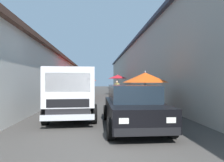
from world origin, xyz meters
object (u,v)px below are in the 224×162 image
object	(u,v)px
fruit_stall_far_right	(118,79)
plastic_stool	(87,95)
fruit_stall_far_left	(144,82)
parked_scooter	(80,97)
fruit_stall_near_left	(82,81)
vendor_in_shade	(78,90)
fruit_stall_mid_lane	(85,81)
fruit_stall_near_right	(79,80)
vendor_by_crates	(117,89)
delivery_truck	(72,95)
hatchback_car	(132,106)

from	to	relation	value
fruit_stall_far_right	plastic_stool	world-z (taller)	fruit_stall_far_right
fruit_stall_far_left	parked_scooter	world-z (taller)	fruit_stall_far_left
fruit_stall_far_left	fruit_stall_near_left	size ratio (longest dim) A/B	0.78
vendor_in_shade	fruit_stall_mid_lane	bearing A→B (deg)	-0.79
parked_scooter	plastic_stool	xyz separation A→B (m)	(3.68, -0.37, -0.12)
fruit_stall_near_right	fruit_stall_mid_lane	world-z (taller)	fruit_stall_mid_lane
fruit_stall_near_right	fruit_stall_mid_lane	distance (m)	5.88
fruit_stall_far_right	vendor_by_crates	distance (m)	6.19
plastic_stool	fruit_stall_near_right	bearing A→B (deg)	145.36
vendor_in_shade	plastic_stool	bearing A→B (deg)	-13.58
plastic_stool	fruit_stall_far_right	bearing A→B (deg)	-33.56
fruit_stall_far_left	vendor_by_crates	world-z (taller)	fruit_stall_far_left
delivery_truck	parked_scooter	size ratio (longest dim) A/B	2.97
parked_scooter	fruit_stall_far_right	bearing A→B (deg)	-23.08
fruit_stall_near_left	vendor_by_crates	xyz separation A→B (m)	(-2.55, -3.19, -0.69)
parked_scooter	fruit_stall_mid_lane	bearing A→B (deg)	0.97
fruit_stall_near_right	fruit_stall_far_left	world-z (taller)	fruit_stall_near_right
vendor_in_shade	parked_scooter	distance (m)	1.23
vendor_by_crates	parked_scooter	size ratio (longest dim) A/B	0.99
vendor_by_crates	vendor_in_shade	size ratio (longest dim) A/B	1.05
fruit_stall_near_left	parked_scooter	world-z (taller)	fruit_stall_near_left
fruit_stall_near_left	plastic_stool	world-z (taller)	fruit_stall_near_left
fruit_stall_far_right	delivery_truck	world-z (taller)	fruit_stall_far_right
fruit_stall_near_right	delivery_truck	distance (m)	8.67
fruit_stall_near_left	vendor_in_shade	world-z (taller)	fruit_stall_near_left
fruit_stall_far_right	delivery_truck	distance (m)	15.06
delivery_truck	fruit_stall_near_right	bearing A→B (deg)	3.60
fruit_stall_far_right	hatchback_car	distance (m)	15.99
delivery_truck	parked_scooter	distance (m)	5.94
fruit_stall_far_right	fruit_stall_near_left	size ratio (longest dim) A/B	0.89
vendor_by_crates	delivery_truck	bearing A→B (deg)	162.26
fruit_stall_near_left	hatchback_car	size ratio (longest dim) A/B	0.71
fruit_stall_near_right	fruit_stall_mid_lane	size ratio (longest dim) A/B	1.16
hatchback_car	fruit_stall_mid_lane	bearing A→B (deg)	9.54
fruit_stall_mid_lane	plastic_stool	distance (m)	5.12
fruit_stall_mid_lane	vendor_in_shade	distance (m)	7.52
fruit_stall_far_left	fruit_stall_near_left	bearing A→B (deg)	20.07
delivery_truck	vendor_in_shade	size ratio (longest dim) A/B	3.16
vendor_in_shade	vendor_by_crates	bearing A→B (deg)	-64.60
vendor_by_crates	plastic_stool	bearing A→B (deg)	68.45
fruit_stall_near_right	fruit_stall_near_left	bearing A→B (deg)	-2.01
fruit_stall_near_right	fruit_stall_far_left	xyz separation A→B (m)	(-7.66, -3.79, -0.20)
fruit_stall_near_right	parked_scooter	distance (m)	3.03
fruit_stall_mid_lane	vendor_in_shade	size ratio (longest dim) A/B	1.56
delivery_truck	plastic_stool	size ratio (longest dim) A/B	11.47
fruit_stall_far_left	fruit_stall_mid_lane	bearing A→B (deg)	15.08
fruit_stall_far_right	fruit_stall_far_left	bearing A→B (deg)	179.09
fruit_stall_near_left	vendor_in_shade	distance (m)	4.15
fruit_stall_far_left	hatchback_car	world-z (taller)	fruit_stall_far_left
hatchback_car	vendor_by_crates	world-z (taller)	vendor_by_crates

